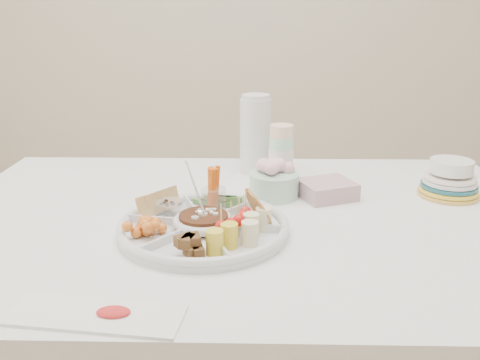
{
  "coord_description": "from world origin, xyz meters",
  "views": [
    {
      "loc": [
        0.02,
        -1.16,
        1.24
      ],
      "look_at": [
        -0.01,
        -0.01,
        0.85
      ],
      "focal_mm": 38.0,
      "sensor_mm": 36.0,
      "label": 1
    }
  ],
  "objects_px": {
    "dining_table": "(242,345)",
    "party_tray": "(204,224)",
    "thermos": "(255,133)",
    "plate_stack": "(450,178)"
  },
  "relations": [
    {
      "from": "dining_table",
      "to": "party_tray",
      "type": "relative_size",
      "value": 4.0
    },
    {
      "from": "dining_table",
      "to": "thermos",
      "type": "height_order",
      "value": "thermos"
    },
    {
      "from": "thermos",
      "to": "plate_stack",
      "type": "height_order",
      "value": "thermos"
    },
    {
      "from": "thermos",
      "to": "dining_table",
      "type": "bearing_deg",
      "value": -95.17
    },
    {
      "from": "party_tray",
      "to": "plate_stack",
      "type": "relative_size",
      "value": 2.38
    },
    {
      "from": "party_tray",
      "to": "plate_stack",
      "type": "distance_m",
      "value": 0.7
    },
    {
      "from": "dining_table",
      "to": "plate_stack",
      "type": "bearing_deg",
      "value": 15.32
    },
    {
      "from": "dining_table",
      "to": "plate_stack",
      "type": "distance_m",
      "value": 0.72
    },
    {
      "from": "dining_table",
      "to": "thermos",
      "type": "distance_m",
      "value": 0.62
    },
    {
      "from": "party_tray",
      "to": "dining_table",
      "type": "bearing_deg",
      "value": 51.73
    }
  ]
}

